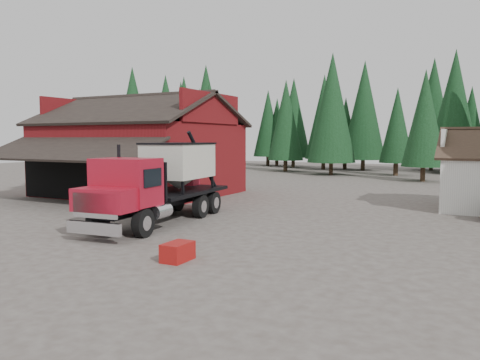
% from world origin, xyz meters
% --- Properties ---
extents(ground, '(120.00, 120.00, 0.00)m').
position_xyz_m(ground, '(0.00, 0.00, 0.00)').
color(ground, '#494039').
rests_on(ground, ground).
extents(red_barn, '(12.80, 13.63, 7.18)m').
position_xyz_m(red_barn, '(-11.00, 9.90, 2.69)').
color(red_barn, maroon).
rests_on(red_barn, ground).
extents(conifer_backdrop, '(76.00, 16.00, 16.00)m').
position_xyz_m(conifer_backdrop, '(0.00, 42.00, 0.00)').
color(conifer_backdrop, black).
rests_on(conifer_backdrop, ground).
extents(near_pine_a, '(4.40, 4.40, 11.40)m').
position_xyz_m(near_pine_a, '(-22.00, 28.00, 6.39)').
color(near_pine_a, '#382619').
rests_on(near_pine_a, ground).
extents(near_pine_b, '(3.96, 3.96, 10.40)m').
position_xyz_m(near_pine_b, '(6.00, 30.00, 5.89)').
color(near_pine_b, '#382619').
rests_on(near_pine_b, ground).
extents(near_pine_d, '(5.28, 5.28, 13.40)m').
position_xyz_m(near_pine_d, '(-4.00, 34.00, 7.39)').
color(near_pine_d, '#382619').
rests_on(near_pine_d, ground).
extents(feed_truck, '(3.55, 9.90, 4.38)m').
position_xyz_m(feed_truck, '(-2.48, 1.18, 2.05)').
color(feed_truck, black).
rests_on(feed_truck, ground).
extents(equip_box, '(0.71, 1.11, 0.60)m').
position_xyz_m(equip_box, '(2.28, -4.30, 0.30)').
color(equip_box, maroon).
rests_on(equip_box, ground).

